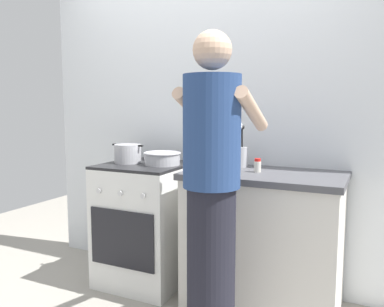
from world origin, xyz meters
name	(u,v)px	position (x,y,z in m)	size (l,w,h in m)	color
ground	(178,298)	(0.00, 0.00, 0.00)	(6.00, 6.00, 0.00)	gray
back_wall	(232,116)	(0.20, 0.50, 1.25)	(3.20, 0.10, 2.50)	silver
countertop	(263,240)	(0.55, 0.15, 0.45)	(1.00, 0.60, 0.90)	silver
stove_range	(146,223)	(-0.35, 0.15, 0.45)	(0.60, 0.62, 0.90)	white
pot	(128,154)	(-0.49, 0.14, 0.97)	(0.27, 0.20, 0.14)	#B2B2B7
mixing_bowl	(162,158)	(-0.21, 0.16, 0.95)	(0.27, 0.27, 0.09)	#B7B7BC
utensil_crock	(241,154)	(0.33, 0.32, 0.99)	(0.10, 0.10, 0.31)	silver
spice_bottle	(258,165)	(0.50, 0.15, 0.94)	(0.04, 0.04, 0.09)	silver
person	(212,194)	(0.42, -0.42, 0.86)	(0.41, 0.50, 1.70)	black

